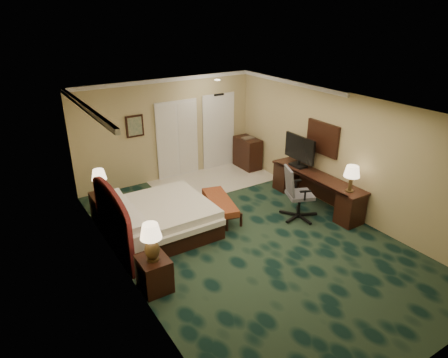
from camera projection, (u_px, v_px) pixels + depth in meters
floor at (249, 238)px, 8.14m from camera, size 5.00×7.50×0.00m
ceiling at (253, 108)px, 7.06m from camera, size 5.00×7.50×0.00m
wall_back at (168, 130)px, 10.50m from camera, size 5.00×0.00×2.70m
wall_front at (437, 285)px, 4.69m from camera, size 5.00×0.00×2.70m
wall_left at (124, 211)px, 6.38m from camera, size 0.00×7.50×2.70m
wall_right at (343, 154)px, 8.82m from camera, size 0.00×7.50×2.70m
crown_molding at (253, 111)px, 7.08m from camera, size 5.00×7.50×0.10m
tile_patch at (214, 180)px, 10.82m from camera, size 3.20×1.70×0.01m
headboard at (113, 219)px, 7.44m from camera, size 0.12×2.00×1.40m
entry_door at (218, 132)px, 11.36m from camera, size 1.02×0.06×2.18m
closet_doors at (177, 140)px, 10.72m from camera, size 1.20×0.06×2.10m
wall_art at (135, 126)px, 9.93m from camera, size 0.45×0.06×0.55m
wall_mirror at (323, 138)px, 9.19m from camera, size 0.05×0.95×0.75m
bed at (161, 219)px, 8.24m from camera, size 1.98×1.84×0.63m
nightstand_near at (154, 274)px, 6.59m from camera, size 0.47×0.54×0.59m
nightstand_far at (104, 207)px, 8.74m from camera, size 0.49×0.56×0.61m
lamp_near at (152, 242)px, 6.32m from camera, size 0.43×0.43×0.66m
lamp_far at (100, 183)px, 8.47m from camera, size 0.37×0.37×0.60m
bed_bench at (220, 208)px, 8.86m from camera, size 0.78×1.41×0.45m
desk at (316, 190)px, 9.38m from camera, size 0.56×2.60×0.75m
tv at (299, 151)px, 9.59m from camera, size 0.09×0.99×0.77m
desk_lamp at (351, 179)px, 8.32m from camera, size 0.42×0.42×0.58m
desk_chair at (300, 193)px, 8.72m from camera, size 0.90×0.87×1.21m
minibar at (248, 153)px, 11.53m from camera, size 0.47×0.84×0.89m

